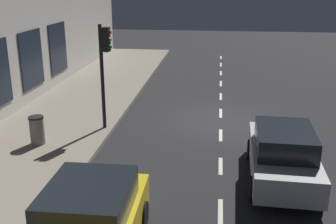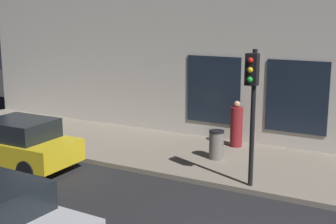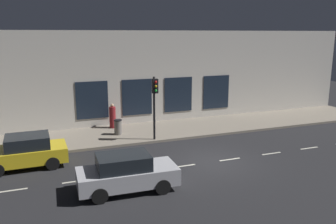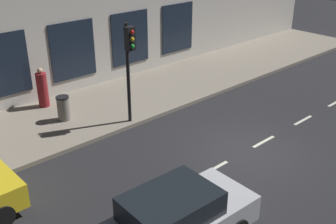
{
  "view_description": "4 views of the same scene",
  "coord_description": "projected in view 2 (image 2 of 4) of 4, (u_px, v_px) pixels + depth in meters",
  "views": [
    {
      "loc": [
        0.2,
        15.68,
        5.44
      ],
      "look_at": [
        1.6,
        4.32,
        1.71
      ],
      "focal_mm": 43.82,
      "sensor_mm": 36.0,
      "label": 1
    },
    {
      "loc": [
        -7.78,
        -2.46,
        4.92
      ],
      "look_at": [
        3.04,
        3.61,
        2.28
      ],
      "focal_mm": 50.88,
      "sensor_mm": 36.0,
      "label": 2
    },
    {
      "loc": [
        -14.91,
        8.07,
        6.4
      ],
      "look_at": [
        2.16,
        1.63,
        2.29
      ],
      "focal_mm": 37.32,
      "sensor_mm": 36.0,
      "label": 3
    },
    {
      "loc": [
        -7.22,
        10.1,
        7.13
      ],
      "look_at": [
        1.69,
        2.08,
        1.55
      ],
      "focal_mm": 43.77,
      "sensor_mm": 36.0,
      "label": 4
    }
  ],
  "objects": [
    {
      "name": "pedestrian_0",
      "position": [
        236.0,
        126.0,
        17.0
      ],
      "size": [
        0.46,
        0.46,
        1.66
      ],
      "rotation": [
        0.0,
        0.0,
        4.64
      ],
      "color": "maroon",
      "rests_on": "sidewalk"
    },
    {
      "name": "sidewalk",
      "position": [
        326.0,
        177.0,
        14.16
      ],
      "size": [
        4.5,
        32.0,
        0.15
      ],
      "color": "gray",
      "rests_on": "ground"
    },
    {
      "name": "traffic_light",
      "position": [
        252.0,
        92.0,
        12.64
      ],
      "size": [
        0.48,
        0.32,
        3.79
      ],
      "color": "black",
      "rests_on": "sidewalk"
    },
    {
      "name": "trash_bin",
      "position": [
        216.0,
        145.0,
        15.6
      ],
      "size": [
        0.5,
        0.5,
        0.96
      ],
      "color": "slate",
      "rests_on": "sidewalk"
    },
    {
      "name": "parked_car_0",
      "position": [
        19.0,
        143.0,
        15.17
      ],
      "size": [
        2.01,
        3.93,
        1.58
      ],
      "rotation": [
        0.0,
        0.0,
        0.01
      ],
      "color": "gold",
      "rests_on": "ground"
    }
  ]
}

